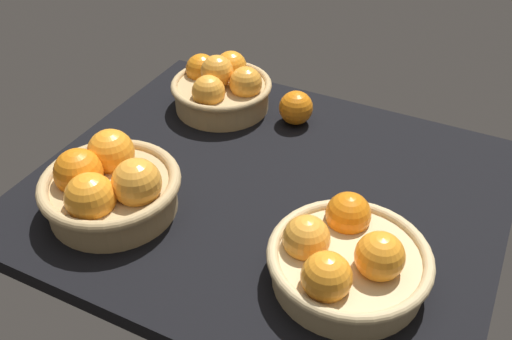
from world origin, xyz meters
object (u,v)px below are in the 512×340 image
at_px(basket_far_left, 221,87).
at_px(basket_near_left, 109,186).
at_px(basket_near_right, 346,259).
at_px(loose_orange_front_gap, 296,108).

bearing_deg(basket_far_left, basket_near_left, -90.43).
bearing_deg(basket_near_left, basket_near_right, 3.91).
height_order(basket_far_left, basket_near_left, same).
bearing_deg(basket_far_left, loose_orange_front_gap, 4.20).
xyz_separation_m(basket_far_left, basket_near_right, (0.42, -0.36, -0.01)).
distance_m(basket_far_left, basket_near_left, 0.39).
xyz_separation_m(basket_near_left, loose_orange_front_gap, (0.18, 0.40, -0.02)).
height_order(basket_near_left, loose_orange_front_gap, basket_near_left).
bearing_deg(loose_orange_front_gap, basket_near_right, -56.93).
relative_size(basket_far_left, basket_near_left, 0.91).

